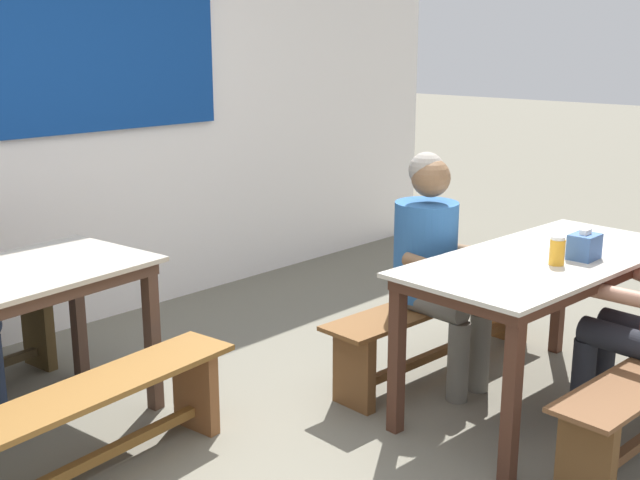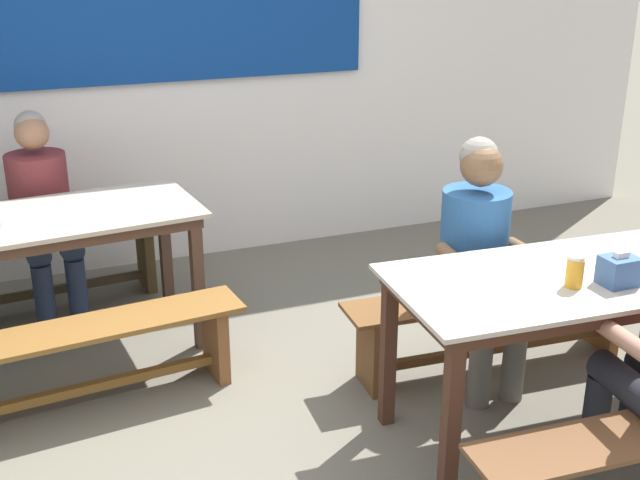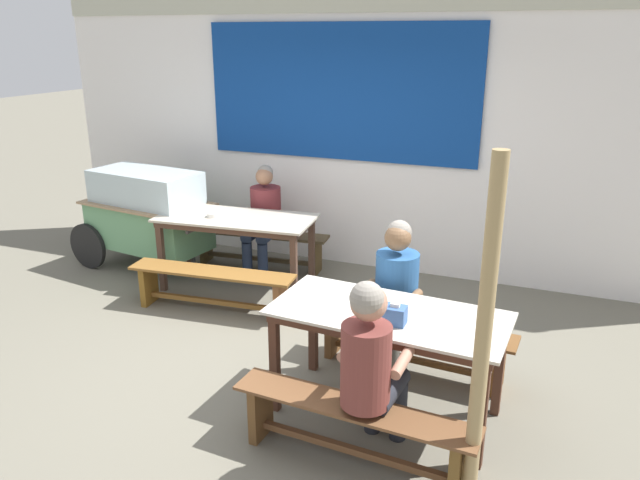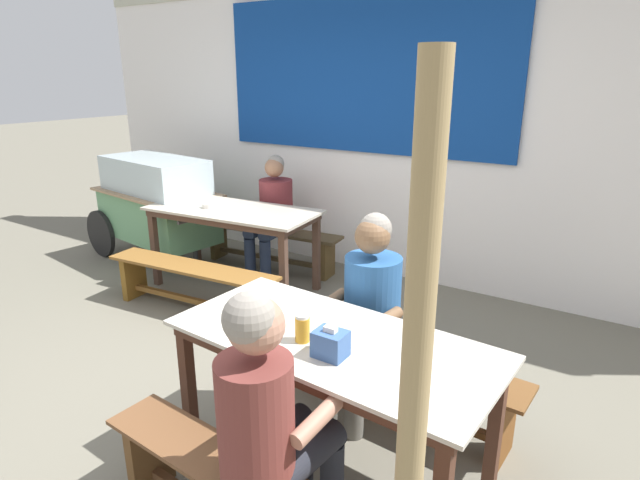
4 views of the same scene
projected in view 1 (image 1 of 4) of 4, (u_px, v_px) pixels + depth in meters
ground_plane at (337, 465)px, 3.45m from camera, size 40.00×40.00×0.00m
backdrop_wall at (28, 80)px, 4.67m from camera, size 7.52×0.23×2.97m
dining_table_near at (544, 272)px, 3.85m from camera, size 1.63×0.83×0.78m
bench_far_front at (68, 429)px, 3.18m from camera, size 1.65×0.45×0.42m
bench_near_back at (440, 323)px, 4.39m from camera, size 1.61×0.39×0.42m
person_right_near_table at (434, 256)px, 4.15m from camera, size 0.46×0.54×1.24m
tissue_box at (584, 246)px, 3.77m from camera, size 0.14×0.12×0.14m
condiment_jar at (557, 251)px, 3.67m from camera, size 0.07×0.07×0.14m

